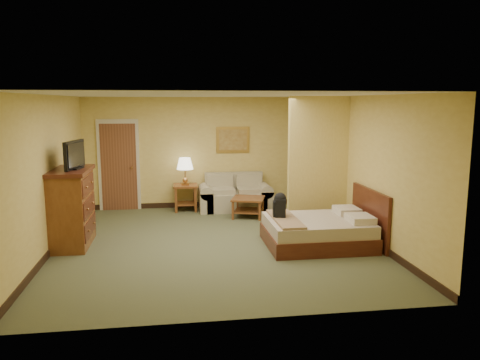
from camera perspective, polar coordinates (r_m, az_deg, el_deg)
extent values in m
plane|color=#4F5436|center=(8.41, -3.03, -7.69)|extent=(6.00, 6.00, 0.00)
plane|color=white|center=(8.04, -3.19, 10.31)|extent=(6.00, 6.00, 0.00)
cube|color=#DCBF5E|center=(11.09, -4.51, 3.33)|extent=(5.50, 0.02, 2.60)
cube|color=#DCBF5E|center=(8.35, -22.27, 0.63)|extent=(0.02, 6.00, 2.60)
cube|color=#DCBF5E|center=(8.80, 15.02, 1.44)|extent=(0.02, 6.00, 2.60)
cube|color=#DCBF5E|center=(9.45, 9.47, 2.17)|extent=(1.20, 0.15, 2.60)
cube|color=beige|center=(11.14, -14.55, 1.79)|extent=(0.94, 0.06, 2.10)
cube|color=brown|center=(11.13, -14.55, 1.52)|extent=(0.80, 0.04, 2.00)
cylinder|color=#B78043|center=(11.05, -13.03, 1.52)|extent=(0.04, 0.12, 0.04)
cube|color=black|center=(11.28, -4.43, -2.95)|extent=(5.50, 0.02, 0.12)
cube|color=tan|center=(10.87, -0.55, -2.61)|extent=(1.38, 0.74, 0.41)
cube|color=tan|center=(11.10, -0.78, -0.13)|extent=(1.38, 0.18, 0.43)
cube|color=tan|center=(10.79, -4.18, -2.58)|extent=(0.30, 0.74, 0.46)
cube|color=tan|center=(10.97, 3.02, -2.37)|extent=(0.30, 0.74, 0.46)
cube|color=brown|center=(10.83, -6.68, -0.68)|extent=(0.55, 0.55, 0.04)
cube|color=brown|center=(10.91, -6.64, -2.85)|extent=(0.46, 0.46, 0.03)
cube|color=brown|center=(10.67, -7.80, -2.52)|extent=(0.06, 0.06, 0.56)
cube|color=brown|center=(10.68, -5.44, -2.46)|extent=(0.06, 0.06, 0.56)
cube|color=brown|center=(11.10, -7.83, -2.05)|extent=(0.06, 0.06, 0.56)
cube|color=brown|center=(11.11, -5.55, -2.00)|extent=(0.06, 0.06, 0.56)
cylinder|color=#B78043|center=(10.82, -6.69, -0.46)|extent=(0.19, 0.19, 0.04)
cylinder|color=#B78043|center=(10.78, -6.71, 0.80)|extent=(0.03, 0.03, 0.31)
cone|color=white|center=(10.75, -6.74, 2.01)|extent=(0.38, 0.38, 0.26)
cube|color=brown|center=(10.17, 1.01, -2.26)|extent=(0.84, 0.84, 0.04)
cube|color=brown|center=(10.22, 1.00, -3.74)|extent=(0.72, 0.72, 0.03)
cube|color=brown|center=(9.89, -0.38, -3.85)|extent=(0.05, 0.05, 0.40)
cube|color=brown|center=(10.54, 2.30, -3.03)|extent=(0.05, 0.05, 0.40)
cube|color=#B78E3F|center=(11.11, -0.88, 4.92)|extent=(0.79, 0.03, 0.62)
cube|color=olive|center=(11.09, -0.86, 4.92)|extent=(0.66, 0.02, 0.48)
cube|color=brown|center=(8.63, -19.85, -3.39)|extent=(0.59, 1.18, 1.29)
cube|color=#43190F|center=(8.51, -20.10, 1.05)|extent=(0.66, 1.26, 0.06)
cube|color=black|center=(8.48, -19.46, 1.38)|extent=(0.26, 0.38, 0.03)
cube|color=black|center=(8.46, -19.55, 2.95)|extent=(0.20, 0.79, 0.48)
cube|color=#43190F|center=(8.35, 9.36, -6.99)|extent=(1.77, 1.42, 0.27)
cube|color=beige|center=(8.28, 9.40, -5.41)|extent=(1.72, 1.36, 0.21)
cube|color=#43190F|center=(8.59, 15.55, -4.30)|extent=(0.06, 1.50, 0.97)
cube|color=silver|center=(8.18, 14.44, -4.62)|extent=(0.40, 0.49, 0.12)
cube|color=silver|center=(8.74, 12.89, -3.66)|extent=(0.40, 0.49, 0.12)
cube|color=#8D6D4D|center=(8.10, 5.53, -4.76)|extent=(0.40, 1.33, 0.04)
cube|color=black|center=(8.17, 4.90, -3.48)|extent=(0.21, 0.29, 0.35)
sphere|color=black|center=(8.13, 4.92, -2.27)|extent=(0.21, 0.21, 0.21)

